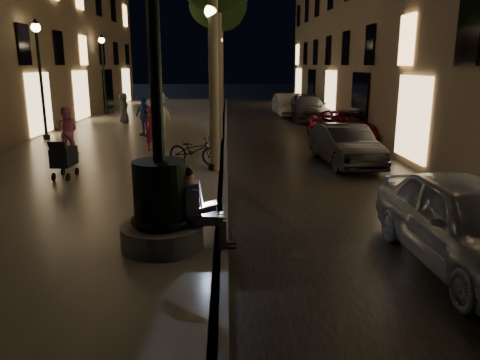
{
  "coord_description": "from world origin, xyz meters",
  "views": [
    {
      "loc": [
        0.11,
        -5.54,
        3.24
      ],
      "look_at": [
        0.36,
        3.0,
        1.12
      ],
      "focal_mm": 35.0,
      "sensor_mm": 36.0,
      "label": 1
    }
  ],
  "objects_px": {
    "tree_third": "(218,6)",
    "pedestrian_pink": "(66,131)",
    "lamp_curb_c": "(220,64)",
    "lamp_left_c": "(103,64)",
    "car_second": "(345,145)",
    "pedestrian_red": "(153,128)",
    "fountain_lamppost": "(160,190)",
    "car_fifth": "(288,105)",
    "bicycle": "(194,150)",
    "lamp_left_b": "(39,64)",
    "lamp_curb_a": "(212,64)",
    "pedestrian_blue": "(144,116)",
    "pedestrian_dark": "(124,108)",
    "lamp_curb_b": "(217,64)",
    "lamp_curb_d": "(221,64)",
    "pedestrian_white": "(160,115)",
    "car_third": "(344,127)",
    "stroller": "(64,157)",
    "tree_far": "(221,13)",
    "car_rear": "(307,108)",
    "car_front": "(468,223)",
    "seated_man_laptop": "(198,206)"
  },
  "relations": [
    {
      "from": "tree_third",
      "to": "pedestrian_pink",
      "type": "xyz_separation_m",
      "value": [
        -5.05,
        -9.56,
        -5.11
      ]
    },
    {
      "from": "lamp_curb_c",
      "to": "lamp_left_c",
      "type": "relative_size",
      "value": 1.0
    },
    {
      "from": "car_second",
      "to": "pedestrian_red",
      "type": "bearing_deg",
      "value": 159.53
    },
    {
      "from": "fountain_lamppost",
      "to": "car_fifth",
      "type": "relative_size",
      "value": 1.21
    },
    {
      "from": "bicycle",
      "to": "lamp_left_b",
      "type": "bearing_deg",
      "value": 72.34
    },
    {
      "from": "lamp_left_b",
      "to": "bicycle",
      "type": "bearing_deg",
      "value": -38.69
    },
    {
      "from": "lamp_curb_a",
      "to": "lamp_left_b",
      "type": "height_order",
      "value": "same"
    },
    {
      "from": "tree_third",
      "to": "pedestrian_blue",
      "type": "relative_size",
      "value": 4.22
    },
    {
      "from": "pedestrian_blue",
      "to": "pedestrian_dark",
      "type": "xyz_separation_m",
      "value": [
        -1.83,
        4.51,
        -0.06
      ]
    },
    {
      "from": "lamp_curb_a",
      "to": "pedestrian_pink",
      "type": "height_order",
      "value": "lamp_curb_a"
    },
    {
      "from": "lamp_curb_b",
      "to": "lamp_curb_d",
      "type": "xyz_separation_m",
      "value": [
        0.0,
        16.0,
        0.0
      ]
    },
    {
      "from": "pedestrian_white",
      "to": "pedestrian_dark",
      "type": "xyz_separation_m",
      "value": [
        -2.62,
        5.32,
        -0.18
      ]
    },
    {
      "from": "fountain_lamppost",
      "to": "lamp_left_b",
      "type": "height_order",
      "value": "fountain_lamppost"
    },
    {
      "from": "tree_third",
      "to": "car_third",
      "type": "distance_m",
      "value": 9.63
    },
    {
      "from": "pedestrian_pink",
      "to": "lamp_left_b",
      "type": "bearing_deg",
      "value": -69.07
    },
    {
      "from": "lamp_curb_b",
      "to": "car_third",
      "type": "relative_size",
      "value": 1.01
    },
    {
      "from": "fountain_lamppost",
      "to": "pedestrian_white",
      "type": "relative_size",
      "value": 2.68
    },
    {
      "from": "pedestrian_pink",
      "to": "pedestrian_blue",
      "type": "bearing_deg",
      "value": -121.72
    },
    {
      "from": "pedestrian_dark",
      "to": "bicycle",
      "type": "bearing_deg",
      "value": -167.63
    },
    {
      "from": "stroller",
      "to": "bicycle",
      "type": "relative_size",
      "value": 0.7
    },
    {
      "from": "lamp_curb_b",
      "to": "pedestrian_blue",
      "type": "height_order",
      "value": "lamp_curb_b"
    },
    {
      "from": "stroller",
      "to": "pedestrian_red",
      "type": "height_order",
      "value": "pedestrian_red"
    },
    {
      "from": "tree_far",
      "to": "bicycle",
      "type": "distance_m",
      "value": 18.16
    },
    {
      "from": "car_fifth",
      "to": "tree_far",
      "type": "bearing_deg",
      "value": 158.25
    },
    {
      "from": "lamp_curb_b",
      "to": "lamp_curb_c",
      "type": "distance_m",
      "value": 8.0
    },
    {
      "from": "fountain_lamppost",
      "to": "car_rear",
      "type": "distance_m",
      "value": 21.0
    },
    {
      "from": "fountain_lamppost",
      "to": "car_fifth",
      "type": "height_order",
      "value": "fountain_lamppost"
    },
    {
      "from": "lamp_curb_a",
      "to": "lamp_curb_d",
      "type": "bearing_deg",
      "value": 90.0
    },
    {
      "from": "car_front",
      "to": "bicycle",
      "type": "bearing_deg",
      "value": 121.72
    },
    {
      "from": "car_fifth",
      "to": "lamp_left_b",
      "type": "bearing_deg",
      "value": -139.87
    },
    {
      "from": "car_rear",
      "to": "lamp_left_c",
      "type": "bearing_deg",
      "value": 170.93
    },
    {
      "from": "pedestrian_pink",
      "to": "tree_third",
      "type": "bearing_deg",
      "value": -126.86
    },
    {
      "from": "lamp_left_b",
      "to": "pedestrian_red",
      "type": "xyz_separation_m",
      "value": [
        4.84,
        -2.71,
        -2.24
      ]
    },
    {
      "from": "tree_far",
      "to": "lamp_curb_a",
      "type": "bearing_deg",
      "value": -90.25
    },
    {
      "from": "pedestrian_white",
      "to": "pedestrian_blue",
      "type": "relative_size",
      "value": 1.14
    },
    {
      "from": "seated_man_laptop",
      "to": "stroller",
      "type": "height_order",
      "value": "seated_man_laptop"
    },
    {
      "from": "car_front",
      "to": "car_rear",
      "type": "xyz_separation_m",
      "value": [
        0.89,
        20.65,
        -0.02
      ]
    },
    {
      "from": "car_front",
      "to": "pedestrian_red",
      "type": "distance_m",
      "value": 11.79
    },
    {
      "from": "lamp_curb_d",
      "to": "lamp_left_c",
      "type": "bearing_deg",
      "value": -131.59
    },
    {
      "from": "tree_far",
      "to": "stroller",
      "type": "xyz_separation_m",
      "value": [
        -4.11,
        -18.94,
        -5.64
      ]
    },
    {
      "from": "seated_man_laptop",
      "to": "car_fifth",
      "type": "bearing_deg",
      "value": 78.85
    },
    {
      "from": "stroller",
      "to": "pedestrian_blue",
      "type": "relative_size",
      "value": 0.69
    },
    {
      "from": "lamp_curb_a",
      "to": "lamp_left_b",
      "type": "distance_m",
      "value": 9.3
    },
    {
      "from": "tree_third",
      "to": "pedestrian_blue",
      "type": "distance_m",
      "value": 7.87
    },
    {
      "from": "lamp_left_b",
      "to": "car_third",
      "type": "bearing_deg",
      "value": 1.03
    },
    {
      "from": "tree_far",
      "to": "lamp_curb_b",
      "type": "xyz_separation_m",
      "value": [
        -0.08,
        -10.0,
        -3.2
      ]
    },
    {
      "from": "car_second",
      "to": "car_third",
      "type": "height_order",
      "value": "car_second"
    },
    {
      "from": "seated_man_laptop",
      "to": "lamp_curb_a",
      "type": "xyz_separation_m",
      "value": [
        0.09,
        6.0,
        2.31
      ]
    },
    {
      "from": "car_third",
      "to": "car_fifth",
      "type": "relative_size",
      "value": 1.1
    },
    {
      "from": "seated_man_laptop",
      "to": "car_second",
      "type": "xyz_separation_m",
      "value": [
        4.39,
        7.51,
        -0.26
      ]
    }
  ]
}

